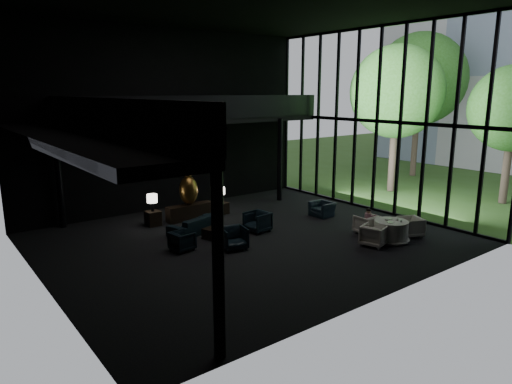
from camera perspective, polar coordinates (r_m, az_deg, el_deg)
floor at (r=16.75m, az=-0.77°, el=-5.88°), size 14.00×12.00×0.02m
ceiling at (r=16.13m, az=-0.86°, el=22.20°), size 14.00×12.00×0.02m
wall_back at (r=21.06m, az=-10.72°, el=8.80°), size 14.00×0.04×8.00m
wall_front at (r=11.71m, az=17.06°, el=5.67°), size 14.00×0.04×8.00m
wall_left at (r=13.06m, az=-26.42°, el=5.57°), size 0.04×12.00×8.00m
curtain_wall at (r=20.84m, az=14.89°, el=8.57°), size 0.20×12.00×8.00m
mezzanine_left at (r=13.29m, az=-22.19°, el=6.05°), size 2.00×12.00×0.25m
mezzanine_back at (r=20.66m, az=-6.95°, el=8.86°), size 12.00×2.00×0.25m
railing_left at (r=13.54m, az=-18.29°, el=8.99°), size 0.06×12.00×1.00m
railing_back at (r=19.78m, az=-5.49°, el=10.47°), size 12.00×0.06×1.00m
column_sw at (r=8.98m, az=-4.74°, el=-8.98°), size 0.24×0.24×4.00m
column_nw at (r=19.28m, az=-23.42°, el=1.66°), size 0.24×0.24×4.00m
column_ne at (r=22.26m, az=2.99°, el=4.01°), size 0.24×0.24×4.00m
tree_near at (r=25.24m, az=17.18°, el=11.86°), size 4.80×4.80×7.65m
tree_far at (r=30.51m, az=19.78°, el=13.12°), size 5.60×5.60×8.80m
console at (r=19.34m, az=-8.28°, el=-2.48°), size 2.04×0.46×0.65m
bronze_urn at (r=19.16m, az=-8.43°, el=0.26°), size 0.77×0.77×1.44m
side_table_left at (r=18.77m, az=-12.74°, el=-3.22°), size 0.54×0.54×0.59m
table_lamp_left at (r=18.58m, az=-12.86°, el=-0.87°), size 0.41×0.41×0.69m
side_table_right at (r=20.12m, az=-4.24°, el=-2.00°), size 0.46×0.46×0.51m
table_lamp_right at (r=20.05m, az=-4.46°, el=0.09°), size 0.40×0.40×0.66m
sofa at (r=17.52m, az=-7.63°, el=-3.56°), size 2.48×1.37×0.93m
lounge_armchair_west at (r=15.69m, az=-9.21°, el=-6.02°), size 0.70×0.74×0.68m
lounge_armchair_east at (r=17.48m, az=0.18°, el=-3.48°), size 0.95×1.00×0.94m
lounge_armchair_south at (r=15.61m, az=-2.81°, el=-5.51°), size 1.05×1.01×0.92m
window_armchair at (r=19.87m, az=8.29°, el=-1.95°), size 0.57×0.85×0.73m
coffee_table at (r=16.84m, az=-4.79°, el=-5.14°), size 1.05×1.05×0.38m
dining_table at (r=17.13m, az=16.49°, el=-4.84°), size 1.36×1.36×0.75m
dining_chair_north at (r=17.75m, az=13.70°, el=-3.81°), size 0.84×0.79×0.81m
dining_chair_east at (r=17.88m, az=18.74°, el=-3.99°), size 1.01×1.03×0.82m
dining_chair_west at (r=16.44m, az=14.54°, el=-5.06°), size 1.00×1.04×0.87m
child at (r=17.59m, az=13.86°, el=-2.89°), size 0.26×0.26×0.55m
plate_a at (r=16.78m, az=16.44°, el=-3.67°), size 0.30×0.30×0.02m
plate_b at (r=17.24m, az=16.37°, el=-3.23°), size 0.30×0.30×0.02m
saucer at (r=17.17m, az=17.24°, el=-3.36°), size 0.20×0.20×0.01m
coffee_cup at (r=17.11m, az=17.29°, el=-3.29°), size 0.09×0.09×0.06m
cereal_bowl at (r=16.99m, az=16.03°, el=-3.33°), size 0.15×0.15×0.08m
cream_pot at (r=16.93m, az=17.71°, el=-3.50°), size 0.08×0.08×0.08m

